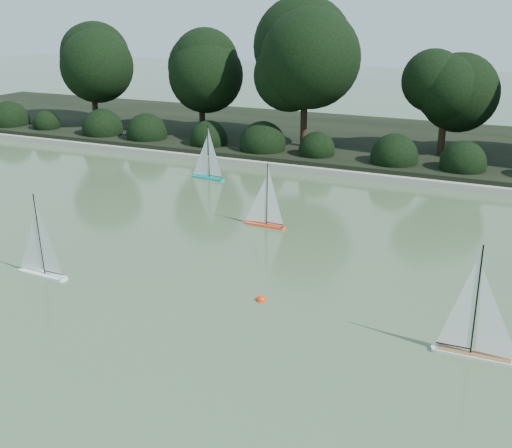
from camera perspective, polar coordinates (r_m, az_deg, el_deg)
The scene contains 10 objects.
ground at distance 9.21m, azimuth -2.31°, elevation -9.67°, with size 80.00×80.00×0.00m, color #3A4B2D.
pond_coping at distance 17.16m, azimuth 11.38°, elevation 4.06°, with size 40.00×0.35×0.18m, color gray.
far_bank at distance 20.96m, azimuth 14.01°, elevation 6.75°, with size 40.00×8.00×0.30m, color black.
tree_line at distance 18.87m, azimuth 17.42°, elevation 12.81°, with size 26.31×3.93×4.39m.
shrub_hedge at distance 17.93m, azimuth 12.14°, elevation 5.84°, with size 29.10×1.10×1.10m.
sailboat_white_a at distance 11.58m, azimuth -18.82°, elevation -3.16°, with size 1.15×0.24×1.57m.
sailboat_white_b at distance 8.99m, azimuth 19.56°, elevation -9.76°, with size 1.24×0.22×1.70m.
sailboat_orange at distance 13.38m, azimuth 0.49°, elevation 0.78°, with size 1.05×0.21×1.43m.
sailboat_teal at distance 17.11m, azimuth -4.53°, elevation 4.86°, with size 1.13×0.30×1.54m.
race_buoy at distance 10.15m, azimuth 0.46°, elevation -6.80°, with size 0.16×0.16×0.16m, color #F3310C.
Camera 1 is at (3.69, -7.19, 4.43)m, focal length 45.00 mm.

